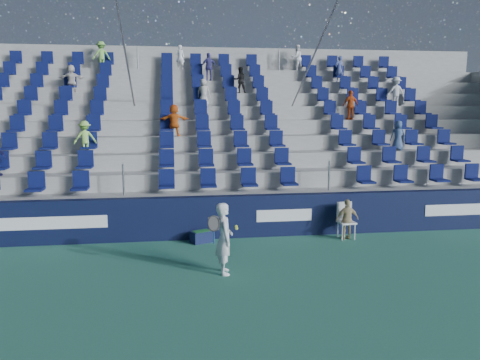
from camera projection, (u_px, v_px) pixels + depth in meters
name	position (u px, v px, depth m)	size (l,w,h in m)	color
ground	(249.00, 276.00, 10.28)	(70.00, 70.00, 0.00)	#32755D
sponsor_wall	(231.00, 216.00, 13.27)	(24.00, 0.32, 1.20)	black
grandstand	(215.00, 147.00, 18.01)	(24.00, 8.17, 6.63)	#A8A8A2
tennis_player	(224.00, 238.00, 10.33)	(0.69, 0.64, 1.61)	silver
line_judge_chair	(345.00, 218.00, 13.22)	(0.48, 0.49, 1.02)	white
line_judge	(347.00, 219.00, 13.07)	(0.66, 0.28, 1.13)	tan
ball_bin	(202.00, 236.00, 12.82)	(0.67, 0.57, 0.32)	#10183A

